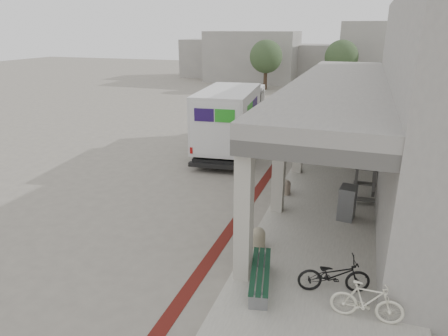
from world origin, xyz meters
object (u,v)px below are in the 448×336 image
at_px(bicycle_black, 334,275).
at_px(bicycle_cream, 367,301).
at_px(bench, 260,274).
at_px(utility_cabinet, 347,203).
at_px(fedex_truck, 232,117).

height_order(bicycle_black, bicycle_cream, bicycle_cream).
relative_size(bench, utility_cabinet, 1.87).
xyz_separation_m(bicycle_black, bicycle_cream, (0.72, -0.76, 0.01)).
height_order(utility_cabinet, bicycle_cream, utility_cabinet).
height_order(utility_cabinet, bicycle_black, utility_cabinet).
relative_size(bicycle_black, bicycle_cream, 1.11).
bearing_deg(bench, bicycle_black, 2.01).
bearing_deg(fedex_truck, bicycle_cream, -65.62).
distance_m(utility_cabinet, bicycle_black, 3.98).
bearing_deg(bench, utility_cabinet, 57.46).
height_order(fedex_truck, bicycle_cream, fedex_truck).
bearing_deg(utility_cabinet, bicycle_black, -84.01).
bearing_deg(bench, fedex_truck, 100.26).
distance_m(fedex_truck, bicycle_cream, 12.92).
bearing_deg(bicycle_black, bicycle_cream, -152.38).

